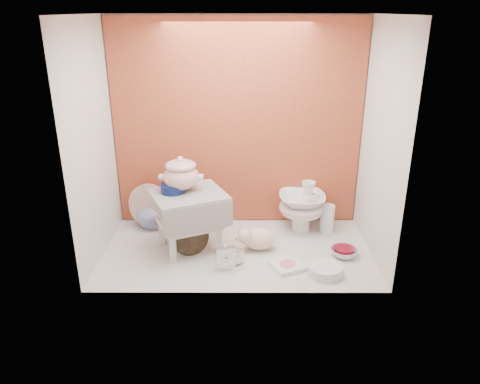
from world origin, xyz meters
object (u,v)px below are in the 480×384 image
at_px(mantel_clock, 226,257).
at_px(crystal_bowl, 344,252).
at_px(gold_rim_teacup, 236,256).
at_px(porcelain_tower, 302,206).
at_px(plush_pig, 259,239).
at_px(step_stool, 190,221).
at_px(soup_tureen, 181,173).
at_px(dinner_plate_stack, 325,270).
at_px(blue_white_vase, 151,212).
at_px(floral_platter, 150,207).

height_order(mantel_clock, crystal_bowl, mantel_clock).
distance_m(gold_rim_teacup, porcelain_tower, 0.71).
bearing_deg(plush_pig, step_stool, -179.00).
bearing_deg(plush_pig, soup_tureen, 175.54).
xyz_separation_m(dinner_plate_stack, crystal_bowl, (0.16, 0.23, -0.00)).
bearing_deg(dinner_plate_stack, blue_white_vase, 150.56).
xyz_separation_m(soup_tureen, crystal_bowl, (1.08, -0.17, -0.50)).
distance_m(step_stool, gold_rim_teacup, 0.41).
distance_m(soup_tureen, crystal_bowl, 1.20).
relative_size(mantel_clock, dinner_plate_stack, 0.78).
relative_size(blue_white_vase, porcelain_tower, 0.62).
bearing_deg(mantel_clock, soup_tureen, 119.22).
xyz_separation_m(soup_tureen, plush_pig, (0.52, -0.08, -0.44)).
xyz_separation_m(plush_pig, dinner_plate_stack, (0.40, -0.32, -0.05)).
distance_m(blue_white_vase, crystal_bowl, 1.43).
xyz_separation_m(blue_white_vase, plush_pig, (0.79, -0.36, -0.04)).
height_order(mantel_clock, plush_pig, mantel_clock).
bearing_deg(mantel_clock, porcelain_tower, 33.17).
relative_size(crystal_bowl, porcelain_tower, 0.46).
bearing_deg(blue_white_vase, crystal_bowl, -18.29).
xyz_separation_m(plush_pig, crystal_bowl, (0.56, -0.09, -0.05)).
xyz_separation_m(crystal_bowl, porcelain_tower, (-0.24, 0.40, 0.16)).
height_order(plush_pig, crystal_bowl, plush_pig).
distance_m(step_stool, mantel_clock, 0.39).
distance_m(soup_tureen, plush_pig, 0.69).
bearing_deg(blue_white_vase, porcelain_tower, -2.48).
height_order(floral_platter, gold_rim_teacup, floral_platter).
xyz_separation_m(floral_platter, blue_white_vase, (-0.00, 0.04, -0.06)).
distance_m(dinner_plate_stack, porcelain_tower, 0.65).
bearing_deg(floral_platter, blue_white_vase, 94.76).
height_order(dinner_plate_stack, porcelain_tower, porcelain_tower).
bearing_deg(crystal_bowl, step_stool, 173.62).
distance_m(step_stool, crystal_bowl, 1.05).
height_order(step_stool, plush_pig, step_stool).
bearing_deg(dinner_plate_stack, plush_pig, 141.53).
height_order(blue_white_vase, mantel_clock, blue_white_vase).
bearing_deg(blue_white_vase, mantel_clock, -46.76).
bearing_deg(blue_white_vase, dinner_plate_stack, -29.44).
bearing_deg(step_stool, gold_rim_teacup, -59.80).
distance_m(mantel_clock, gold_rim_teacup, 0.09).
distance_m(plush_pig, gold_rim_teacup, 0.26).
xyz_separation_m(floral_platter, dinner_plate_stack, (1.19, -0.64, -0.15)).
bearing_deg(soup_tureen, floral_platter, 138.20).
xyz_separation_m(floral_platter, crystal_bowl, (1.35, -0.41, -0.15)).
relative_size(soup_tureen, dinner_plate_stack, 1.26).
distance_m(dinner_plate_stack, crystal_bowl, 0.28).
xyz_separation_m(soup_tureen, blue_white_vase, (-0.27, 0.28, -0.40)).
distance_m(crystal_bowl, porcelain_tower, 0.49).
relative_size(plush_pig, crystal_bowl, 1.56).
height_order(blue_white_vase, plush_pig, blue_white_vase).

